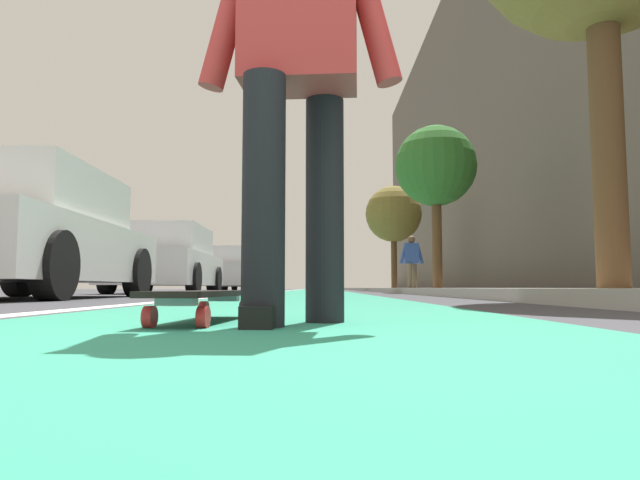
{
  "coord_description": "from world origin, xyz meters",
  "views": [
    {
      "loc": [
        -0.84,
        -0.19,
        0.13
      ],
      "look_at": [
        12.36,
        -0.19,
        1.25
      ],
      "focal_mm": 31.61,
      "sensor_mm": 36.0,
      "label": 1
    }
  ],
  "objects_px": {
    "skater_person": "(298,55)",
    "traffic_light": "(268,197)",
    "parked_car_mid": "(167,262)",
    "skateboard": "(204,297)",
    "parked_car_near": "(34,237)",
    "parked_car_end": "(248,275)",
    "street_tree_far": "(394,214)",
    "street_tree_mid": "(436,167)",
    "pedestrian_distant": "(412,260)",
    "parked_car_far": "(228,270)"
  },
  "relations": [
    {
      "from": "parked_car_end",
      "to": "parked_car_far",
      "type": "bearing_deg",
      "value": -178.99
    },
    {
      "from": "skater_person",
      "to": "traffic_light",
      "type": "relative_size",
      "value": 0.35
    },
    {
      "from": "parked_car_far",
      "to": "parked_car_end",
      "type": "relative_size",
      "value": 0.93
    },
    {
      "from": "parked_car_mid",
      "to": "street_tree_mid",
      "type": "relative_size",
      "value": 1.05
    },
    {
      "from": "parked_car_far",
      "to": "street_tree_far",
      "type": "distance_m",
      "value": 6.79
    },
    {
      "from": "skater_person",
      "to": "parked_car_near",
      "type": "bearing_deg",
      "value": 35.13
    },
    {
      "from": "parked_car_near",
      "to": "parked_car_mid",
      "type": "height_order",
      "value": "parked_car_near"
    },
    {
      "from": "parked_car_mid",
      "to": "parked_car_end",
      "type": "xyz_separation_m",
      "value": [
        13.29,
        -0.13,
        -0.0
      ]
    },
    {
      "from": "skater_person",
      "to": "traffic_light",
      "type": "height_order",
      "value": "traffic_light"
    },
    {
      "from": "parked_car_near",
      "to": "parked_car_far",
      "type": "distance_m",
      "value": 12.87
    },
    {
      "from": "skater_person",
      "to": "skateboard",
      "type": "bearing_deg",
      "value": 66.71
    },
    {
      "from": "parked_car_near",
      "to": "parked_car_end",
      "type": "relative_size",
      "value": 0.94
    },
    {
      "from": "parked_car_near",
      "to": "parked_car_mid",
      "type": "relative_size",
      "value": 0.96
    },
    {
      "from": "traffic_light",
      "to": "street_tree_mid",
      "type": "relative_size",
      "value": 1.14
    },
    {
      "from": "street_tree_far",
      "to": "skateboard",
      "type": "bearing_deg",
      "value": 170.51
    },
    {
      "from": "parked_car_near",
      "to": "street_tree_far",
      "type": "height_order",
      "value": "street_tree_far"
    },
    {
      "from": "parked_car_end",
      "to": "street_tree_far",
      "type": "distance_m",
      "value": 7.77
    },
    {
      "from": "parked_car_mid",
      "to": "parked_car_end",
      "type": "distance_m",
      "value": 13.29
    },
    {
      "from": "parked_car_mid",
      "to": "street_tree_far",
      "type": "relative_size",
      "value": 1.06
    },
    {
      "from": "skater_person",
      "to": "parked_car_near",
      "type": "distance_m",
      "value": 5.73
    },
    {
      "from": "traffic_light",
      "to": "pedestrian_distant",
      "type": "height_order",
      "value": "traffic_light"
    },
    {
      "from": "skater_person",
      "to": "traffic_light",
      "type": "distance_m",
      "value": 17.46
    },
    {
      "from": "skateboard",
      "to": "parked_car_near",
      "type": "relative_size",
      "value": 0.21
    },
    {
      "from": "parked_car_mid",
      "to": "parked_car_far",
      "type": "distance_m",
      "value": 6.92
    },
    {
      "from": "parked_car_mid",
      "to": "parked_car_end",
      "type": "relative_size",
      "value": 0.98
    },
    {
      "from": "parked_car_near",
      "to": "traffic_light",
      "type": "xyz_separation_m",
      "value": [
        12.54,
        -1.58,
        2.49
      ]
    },
    {
      "from": "parked_car_end",
      "to": "skater_person",
      "type": "bearing_deg",
      "value": -172.36
    },
    {
      "from": "skateboard",
      "to": "traffic_light",
      "type": "bearing_deg",
      "value": 4.59
    },
    {
      "from": "parked_car_near",
      "to": "pedestrian_distant",
      "type": "bearing_deg",
      "value": -31.92
    },
    {
      "from": "skater_person",
      "to": "parked_car_mid",
      "type": "xyz_separation_m",
      "value": [
        10.64,
        3.34,
        -0.23
      ]
    },
    {
      "from": "parked_car_far",
      "to": "pedestrian_distant",
      "type": "distance_m",
      "value": 6.65
    },
    {
      "from": "skateboard",
      "to": "pedestrian_distant",
      "type": "bearing_deg",
      "value": -12.23
    },
    {
      "from": "skater_person",
      "to": "pedestrian_distant",
      "type": "relative_size",
      "value": 1.01
    },
    {
      "from": "parked_car_mid",
      "to": "parked_car_far",
      "type": "bearing_deg",
      "value": -1.98
    },
    {
      "from": "skateboard",
      "to": "traffic_light",
      "type": "height_order",
      "value": "traffic_light"
    },
    {
      "from": "street_tree_far",
      "to": "skater_person",
      "type": "bearing_deg",
      "value": 171.56
    },
    {
      "from": "skateboard",
      "to": "street_tree_far",
      "type": "bearing_deg",
      "value": -9.49
    },
    {
      "from": "skateboard",
      "to": "parked_car_near",
      "type": "height_order",
      "value": "parked_car_near"
    },
    {
      "from": "skater_person",
      "to": "parked_car_end",
      "type": "distance_m",
      "value": 24.14
    },
    {
      "from": "parked_car_mid",
      "to": "street_tree_mid",
      "type": "distance_m",
      "value": 6.8
    },
    {
      "from": "skateboard",
      "to": "parked_car_mid",
      "type": "relative_size",
      "value": 0.2
    },
    {
      "from": "parked_car_mid",
      "to": "traffic_light",
      "type": "height_order",
      "value": "traffic_light"
    },
    {
      "from": "parked_car_end",
      "to": "traffic_light",
      "type": "distance_m",
      "value": 7.31
    },
    {
      "from": "traffic_light",
      "to": "pedestrian_distant",
      "type": "distance_m",
      "value": 5.76
    },
    {
      "from": "street_tree_far",
      "to": "pedestrian_distant",
      "type": "height_order",
      "value": "street_tree_far"
    },
    {
      "from": "street_tree_mid",
      "to": "street_tree_far",
      "type": "relative_size",
      "value": 1.01
    },
    {
      "from": "pedestrian_distant",
      "to": "parked_car_mid",
      "type": "bearing_deg",
      "value": 121.52
    },
    {
      "from": "skateboard",
      "to": "street_tree_mid",
      "type": "xyz_separation_m",
      "value": [
        11.6,
        -3.28,
        3.0
      ]
    },
    {
      "from": "parked_car_mid",
      "to": "skateboard",
      "type": "bearing_deg",
      "value": -164.08
    },
    {
      "from": "parked_car_mid",
      "to": "pedestrian_distant",
      "type": "xyz_separation_m",
      "value": [
        3.72,
        -6.07,
        0.22
      ]
    }
  ]
}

